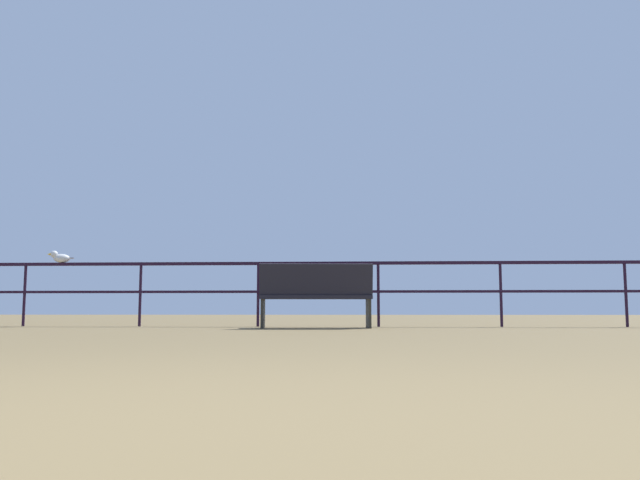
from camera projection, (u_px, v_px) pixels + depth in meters
ground_plane at (73, 448)px, 1.25m from camera, size 60.00×60.00×0.00m
pier_railing at (318, 279)px, 10.00m from camera, size 24.41×0.05×1.01m
bench_near_left at (316, 293)px, 9.09m from camera, size 1.62×0.73×0.91m
seagull_on_rail at (60, 257)px, 10.24m from camera, size 0.39×0.23×0.19m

